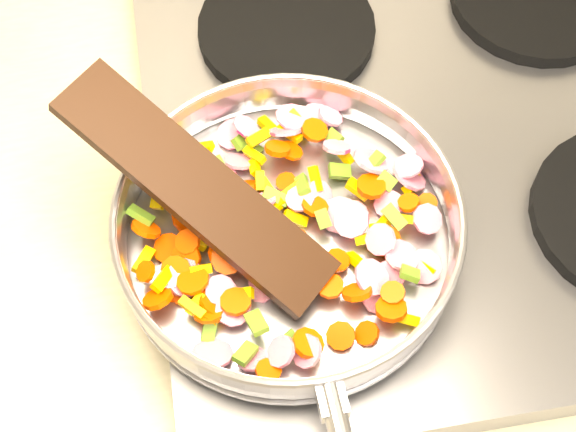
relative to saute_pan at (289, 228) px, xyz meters
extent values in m
cube|color=#939399|center=(0.18, 0.12, -0.07)|extent=(0.60, 0.60, 0.04)
cylinder|color=black|center=(0.04, -0.02, -0.04)|extent=(0.19, 0.19, 0.02)
cylinder|color=black|center=(0.04, 0.26, -0.04)|extent=(0.19, 0.19, 0.02)
cylinder|color=#9E9EA5|center=(0.00, 0.00, -0.03)|extent=(0.30, 0.30, 0.01)
torus|color=#9E9EA5|center=(0.00, 0.00, 0.00)|extent=(0.34, 0.34, 0.05)
torus|color=#9E9EA5|center=(0.00, 0.00, 0.02)|extent=(0.30, 0.30, 0.01)
cube|color=#9E9EA5|center=(0.01, -0.16, 0.01)|extent=(0.02, 0.03, 0.02)
cube|color=#F7BF00|center=(0.07, 0.03, -0.01)|extent=(0.03, 0.02, 0.02)
cylinder|color=#F44300|center=(0.02, 0.09, -0.01)|extent=(0.03, 0.03, 0.02)
cube|color=#5B8C20|center=(0.02, 0.04, 0.00)|extent=(0.01, 0.02, 0.02)
cylinder|color=#F44300|center=(-0.11, 0.01, -0.01)|extent=(0.03, 0.03, 0.02)
cube|color=#5B8C20|center=(-0.01, 0.04, -0.01)|extent=(0.03, 0.02, 0.02)
cylinder|color=#CB134E|center=(-0.03, 0.04, -0.01)|extent=(0.04, 0.04, 0.01)
cube|color=#5B8C20|center=(0.03, 0.01, 0.00)|extent=(0.01, 0.02, 0.02)
cube|color=#F7BF00|center=(0.07, 0.07, -0.01)|extent=(0.02, 0.02, 0.02)
cube|color=#5B8C20|center=(-0.04, 0.06, -0.01)|extent=(0.02, 0.02, 0.01)
cube|color=#F7BF00|center=(-0.08, 0.06, -0.02)|extent=(0.01, 0.03, 0.01)
cylinder|color=#F44300|center=(-0.05, -0.06, 0.00)|extent=(0.03, 0.03, 0.01)
cube|color=#F7BF00|center=(-0.13, 0.00, -0.01)|extent=(0.02, 0.03, 0.01)
cylinder|color=#CB134E|center=(-0.03, 0.09, -0.02)|extent=(0.03, 0.03, 0.02)
cylinder|color=#F44300|center=(0.03, -0.10, -0.02)|extent=(0.03, 0.03, 0.02)
cube|color=#F7BF00|center=(0.03, 0.05, 0.00)|extent=(0.01, 0.03, 0.02)
cube|color=#5B8C20|center=(0.06, 0.09, -0.01)|extent=(0.02, 0.02, 0.01)
cylinder|color=#F44300|center=(-0.04, 0.04, -0.02)|extent=(0.03, 0.03, 0.02)
cylinder|color=#F44300|center=(-0.12, -0.04, 0.00)|extent=(0.03, 0.03, 0.02)
cylinder|color=#F44300|center=(-0.08, -0.06, -0.01)|extent=(0.03, 0.03, 0.02)
cube|color=#F7BF00|center=(-0.06, 0.10, -0.01)|extent=(0.03, 0.02, 0.02)
cube|color=#F7BF00|center=(-0.09, 0.06, -0.02)|extent=(0.02, 0.02, 0.01)
cube|color=#F7BF00|center=(-0.05, 0.05, -0.01)|extent=(0.02, 0.03, 0.02)
cube|color=#F7BF00|center=(-0.08, -0.06, -0.01)|extent=(0.02, 0.02, 0.02)
cylinder|color=#F44300|center=(0.07, -0.09, 0.00)|extent=(0.04, 0.04, 0.02)
cylinder|color=#CB134E|center=(0.05, 0.01, -0.02)|extent=(0.05, 0.05, 0.01)
cube|color=#5B8C20|center=(0.09, 0.06, -0.01)|extent=(0.02, 0.03, 0.02)
cube|color=#F7BF00|center=(0.05, -0.03, -0.02)|extent=(0.02, 0.02, 0.02)
cube|color=#F7BF00|center=(-0.01, 0.03, -0.01)|extent=(0.03, 0.02, 0.02)
cylinder|color=#CB134E|center=(0.05, 0.12, -0.01)|extent=(0.04, 0.04, 0.02)
cylinder|color=#F44300|center=(0.04, -0.03, -0.01)|extent=(0.02, 0.02, 0.01)
cube|color=#F7BF00|center=(0.04, 0.12, -0.02)|extent=(0.02, 0.01, 0.01)
cylinder|color=#CB134E|center=(0.00, -0.11, 0.00)|extent=(0.03, 0.04, 0.03)
cylinder|color=#F44300|center=(0.05, -0.10, -0.02)|extent=(0.03, 0.03, 0.02)
cube|color=#F7BF00|center=(0.10, 0.00, -0.01)|extent=(0.02, 0.01, 0.01)
cube|color=#F7BF00|center=(0.07, -0.01, -0.01)|extent=(0.02, 0.01, 0.01)
cylinder|color=#F44300|center=(-0.08, -0.06, -0.01)|extent=(0.03, 0.03, 0.02)
cylinder|color=#CB134E|center=(0.12, -0.01, -0.01)|extent=(0.03, 0.03, 0.02)
cylinder|color=#CB134E|center=(0.03, 0.12, 0.00)|extent=(0.05, 0.05, 0.01)
cylinder|color=#CB134E|center=(-0.02, 0.12, -0.01)|extent=(0.03, 0.04, 0.02)
cylinder|color=#F44300|center=(-0.10, -0.02, 0.00)|extent=(0.03, 0.03, 0.02)
cylinder|color=#CB134E|center=(-0.09, -0.03, -0.01)|extent=(0.04, 0.04, 0.02)
cylinder|color=#F44300|center=(0.13, 0.01, -0.01)|extent=(0.03, 0.02, 0.02)
cube|color=#F7BF00|center=(-0.10, -0.03, -0.02)|extent=(0.02, 0.02, 0.02)
cylinder|color=#CB134E|center=(-0.04, 0.03, 0.00)|extent=(0.04, 0.05, 0.02)
cube|color=#5B8C20|center=(-0.03, 0.11, -0.02)|extent=(0.02, 0.02, 0.02)
cube|color=#5B8C20|center=(-0.04, -0.08, 0.00)|extent=(0.02, 0.03, 0.01)
cube|color=#F7BF00|center=(-0.02, 0.09, -0.01)|extent=(0.02, 0.02, 0.01)
cylinder|color=#CB134E|center=(-0.05, -0.11, -0.01)|extent=(0.04, 0.03, 0.02)
cube|color=#F7BF00|center=(0.11, -0.05, -0.02)|extent=(0.02, 0.02, 0.01)
cylinder|color=#CB134E|center=(-0.07, -0.05, -0.01)|extent=(0.04, 0.04, 0.01)
cylinder|color=#F44300|center=(0.03, 0.02, -0.01)|extent=(0.03, 0.03, 0.02)
cylinder|color=#CB134E|center=(0.03, 0.03, -0.01)|extent=(0.03, 0.03, 0.03)
cylinder|color=#CB134E|center=(-0.03, 0.02, 0.00)|extent=(0.04, 0.03, 0.02)
cylinder|color=#F44300|center=(-0.09, -0.04, -0.01)|extent=(0.04, 0.04, 0.02)
cube|color=#F7BF00|center=(-0.09, -0.05, -0.01)|extent=(0.02, 0.02, 0.01)
cube|color=#F7BF00|center=(-0.02, 0.08, -0.01)|extent=(0.01, 0.02, 0.02)
cube|color=#F7BF00|center=(-0.09, -0.06, 0.00)|extent=(0.02, 0.02, 0.01)
cylinder|color=#F44300|center=(0.00, -0.11, 0.00)|extent=(0.04, 0.04, 0.02)
cylinder|color=#CB134E|center=(-0.03, 0.12, -0.02)|extent=(0.04, 0.04, 0.02)
cylinder|color=#F44300|center=(0.05, -0.07, 0.00)|extent=(0.04, 0.03, 0.03)
cube|color=#5B8C20|center=(-0.02, -0.10, -0.01)|extent=(0.02, 0.02, 0.01)
cylinder|color=#CB134E|center=(0.08, -0.02, 0.00)|extent=(0.03, 0.04, 0.03)
cylinder|color=#F44300|center=(-0.09, 0.03, -0.02)|extent=(0.03, 0.03, 0.03)
cylinder|color=#F44300|center=(-0.09, -0.01, -0.01)|extent=(0.04, 0.03, 0.02)
cube|color=#F7BF00|center=(-0.07, 0.03, -0.01)|extent=(0.02, 0.02, 0.01)
cube|color=#F7BF00|center=(0.03, 0.12, -0.01)|extent=(0.02, 0.02, 0.02)
cube|color=#F7BF00|center=(-0.02, 0.06, -0.01)|extent=(0.01, 0.02, 0.01)
cube|color=#F7BF00|center=(0.00, 0.13, -0.02)|extent=(0.02, 0.02, 0.01)
cylinder|color=#F44300|center=(0.11, 0.01, -0.01)|extent=(0.02, 0.02, 0.01)
cylinder|color=#F44300|center=(0.01, -0.01, 0.00)|extent=(0.03, 0.03, 0.01)
cube|color=#5B8C20|center=(-0.05, -0.10, -0.01)|extent=(0.02, 0.02, 0.01)
cube|color=#F7BF00|center=(0.08, 0.00, -0.01)|extent=(0.03, 0.02, 0.02)
cylinder|color=#CB134E|center=(0.10, 0.02, -0.02)|extent=(0.04, 0.04, 0.01)
cylinder|color=#F44300|center=(0.08, -0.02, -0.01)|extent=(0.04, 0.03, 0.03)
cylinder|color=#CB134E|center=(0.06, -0.06, 0.00)|extent=(0.04, 0.05, 0.02)
cube|color=#5B8C20|center=(-0.06, 0.09, -0.02)|extent=(0.02, 0.02, 0.01)
cylinder|color=#CB134E|center=(0.06, 0.12, -0.01)|extent=(0.03, 0.03, 0.02)
cube|color=#F7BF00|center=(-0.11, 0.06, 0.00)|extent=(0.02, 0.03, 0.02)
cylinder|color=#CB134E|center=(0.06, 0.02, -0.02)|extent=(0.03, 0.03, 0.01)
cylinder|color=#CB134E|center=(0.09, -0.04, -0.01)|extent=(0.04, 0.04, 0.02)
cube|color=#F7BF00|center=(-0.11, -0.03, 0.00)|extent=(0.02, 0.03, 0.02)
cube|color=#5B8C20|center=(0.10, 0.04, -0.01)|extent=(0.02, 0.02, 0.02)
cylinder|color=#CB134E|center=(-0.05, 0.08, -0.02)|extent=(0.03, 0.03, 0.01)
cube|color=#F7BF00|center=(-0.08, 0.01, -0.01)|extent=(0.02, 0.02, 0.01)
cylinder|color=#F44300|center=(-0.09, 0.00, 0.00)|extent=(0.03, 0.03, 0.02)
cube|color=#5B8C20|center=(0.09, 0.00, 0.00)|extent=(0.02, 0.03, 0.02)
cube|color=#F7BF00|center=(-0.08, -0.03, 0.00)|extent=(0.02, 0.01, 0.01)
cube|color=#5B8C20|center=(0.06, 0.06, -0.01)|extent=(0.02, 0.02, 0.01)
cube|color=#F7BF00|center=(0.02, 0.11, -0.01)|extent=(0.02, 0.03, 0.01)
cylinder|color=#F44300|center=(0.08, 0.03, 0.00)|extent=(0.04, 0.04, 0.01)
cylinder|color=#CB134E|center=(0.06, 0.00, 0.00)|extent=(0.04, 0.04, 0.03)
cube|color=#5B8C20|center=(-0.01, 0.01, -0.02)|extent=(0.02, 0.02, 0.01)
cylinder|color=#CB134E|center=(0.09, 0.06, 0.00)|extent=(0.04, 0.04, 0.02)
cylinder|color=#F44300|center=(-0.12, 0.02, 0.00)|extent=(0.03, 0.03, 0.03)
cube|color=#F7BF00|center=(0.01, 0.02, -0.02)|extent=(0.03, 0.02, 0.02)
cylinder|color=#CB134E|center=(0.01, 0.11, 0.00)|extent=(0.04, 0.03, 0.03)
cube|color=#F7BF00|center=(-0.01, 0.10, 0.00)|extent=(0.03, 0.02, 0.01)
cylinder|color=#CB134E|center=(0.06, -0.07, -0.02)|extent=(0.04, 0.03, 0.03)
cylinder|color=#CB134E|center=(0.12, 0.04, -0.01)|extent=(0.04, 0.05, 0.03)
cylinder|color=#F44300|center=(-0.13, -0.02, 0.00)|extent=(0.02, 0.03, 0.02)
cylinder|color=#F44300|center=(-0.09, -0.04, 0.00)|extent=(0.04, 0.04, 0.01)
cylinder|color=#CB134E|center=(-0.03, -0.04, -0.02)|extent=(0.03, 0.03, 0.02)
cube|color=#F7BF00|center=(0.00, -0.01, -0.02)|extent=(0.02, 0.01, 0.02)
cube|color=#5B8C20|center=(0.09, 0.05, 0.00)|extent=(0.02, 0.02, 0.02)
cylinder|color=#F44300|center=(-0.07, 0.05, 0.00)|extent=(0.02, 0.02, 0.02)
cylinder|color=#F44300|center=(-0.06, -0.01, -0.01)|extent=(0.03, 0.03, 0.03)
cylinder|color=#F44300|center=(-0.04, -0.12, -0.01)|extent=(0.03, 0.03, 0.01)
cube|color=#5B8C20|center=(0.09, -0.06, -0.01)|extent=(0.02, 0.02, 0.01)
cube|color=#5B8C20|center=(-0.09, -0.05, -0.02)|extent=(0.02, 0.02, 0.02)
cylinder|color=#CB134E|center=(-0.08, -0.10, -0.02)|extent=(0.05, 0.04, 0.02)
cube|color=#5B8C20|center=(-0.08, 0.09, 0.00)|extent=(0.03, 0.02, 0.01)
cylinder|color=#CB134E|center=(-0.08, 0.09, -0.01)|extent=(0.03, 0.03, 0.02)
cylinder|color=#CB134E|center=(-0.02, -0.11, 0.00)|extent=(0.02, 0.03, 0.02)
cylinder|color=#CB134E|center=(0.12, 0.05, 0.00)|extent=(0.03, 0.03, 0.02)
cylinder|color=#F44300|center=(-0.03, -0.04, -0.01)|extent=(0.03, 0.03, 0.01)
cylinder|color=#CB134E|center=(-0.06, -0.06, -0.01)|extent=(0.04, 0.04, 0.01)
cylinder|color=#F44300|center=(0.04, 0.10, 0.00)|extent=(0.04, 0.04, 0.01)
cube|color=#F7BF00|center=(-0.01, 0.05, -0.02)|extent=(0.02, 0.02, 0.02)
cylinder|color=#CB134E|center=(-0.02, 0.04, -0.01)|extent=(0.03, 0.03, 0.02)
cube|color=#F7BF00|center=(0.01, 0.05, -0.01)|extent=(0.03, 0.02, 0.01)
cube|color=#5B8C20|center=(-0.13, 0.03, 0.00)|extent=(0.03, 0.02, 0.02)
cube|color=#F7BF00|center=(-0.11, 0.06, -0.01)|extent=(0.02, 0.03, 0.02)
cube|color=#5B8C20|center=(-0.08, -0.07, -0.02)|extent=(0.02, 0.02, 0.02)
cylinder|color=#F44300|center=(-0.06, -0.02, 0.00)|extent=(0.04, 0.04, 0.02)
cylinder|color=#F44300|center=(0.08, -0.07, 0.00)|extent=(0.03, 0.02, 0.01)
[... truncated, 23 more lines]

